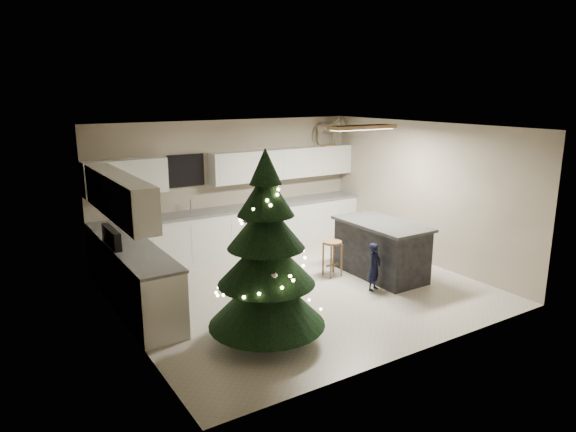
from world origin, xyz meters
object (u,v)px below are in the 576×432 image
object	(u,v)px
island	(381,249)
christmas_tree	(266,265)
bar_stool	(332,250)
rocking_horse	(327,131)
toddler	(374,267)

from	to	relation	value
island	christmas_tree	size ratio (longest dim) A/B	0.69
bar_stool	rocking_horse	world-z (taller)	rocking_horse
bar_stool	island	bearing A→B (deg)	-30.90
rocking_horse	island	bearing A→B (deg)	-173.18
rocking_horse	bar_stool	bearing A→B (deg)	168.18
toddler	rocking_horse	xyz separation A→B (m)	(1.23, 2.98, 1.93)
rocking_horse	christmas_tree	bearing A→B (deg)	157.00
island	bar_stool	xyz separation A→B (m)	(-0.72, 0.43, -0.01)
bar_stool	toddler	world-z (taller)	toddler
christmas_tree	rocking_horse	xyz separation A→B (m)	(3.55, 3.55, 1.30)
bar_stool	christmas_tree	xyz separation A→B (m)	(-2.15, -1.46, 0.55)
island	rocking_horse	size ratio (longest dim) A/B	2.24
island	rocking_horse	world-z (taller)	rocking_horse
bar_stool	toddler	size ratio (longest dim) A/B	0.79
toddler	christmas_tree	bearing A→B (deg)	172.23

